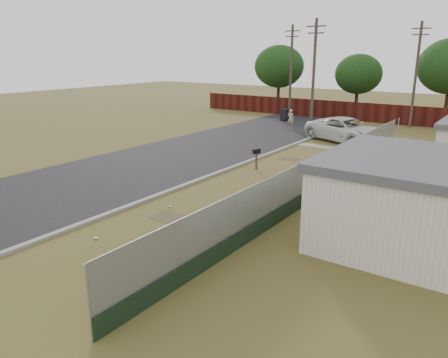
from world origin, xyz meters
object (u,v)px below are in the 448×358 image
Objects in this scene: mailbox at (257,153)px; pedestrian at (291,119)px; pickup_truck at (346,130)px; trash_bin at (285,115)px; fire_hydrant at (104,278)px.

mailbox is 14.46m from pedestrian.
mailbox is 0.70× the size of pedestrian.
trash_bin is at bearing 73.25° from pickup_truck.
fire_hydrant is 24.71m from pickup_truck.
mailbox is at bearing 103.44° from fire_hydrant.
pedestrian is 1.51× the size of trash_bin.
mailbox is 0.19× the size of pickup_truck.
fire_hydrant is 0.50× the size of pedestrian.
pickup_truck reaches higher than pedestrian.
pickup_truck is (1.37, 10.75, -0.06)m from mailbox.
pickup_truck reaches higher than mailbox.
pedestrian is at bearing 85.78° from pickup_truck.
trash_bin reaches higher than fire_hydrant.
mailbox is at bearing 114.69° from pedestrian.
fire_hydrant is 33.14m from trash_bin.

